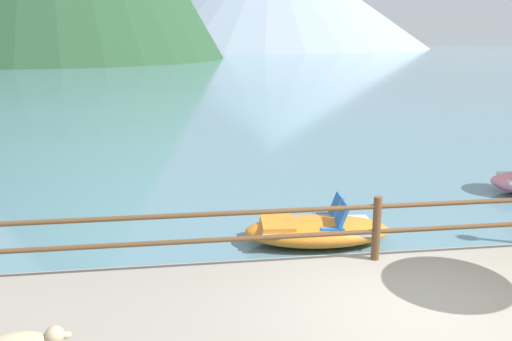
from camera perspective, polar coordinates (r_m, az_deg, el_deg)
ground_plane at (r=45.63m, az=-4.75°, el=9.90°), size 200.00×200.00×0.00m
dock_railing at (r=7.92m, az=12.69°, el=-5.27°), size 23.92×0.12×0.95m
pedal_boat_1 at (r=9.53m, az=6.39°, el=-6.27°), size 2.63×1.38×0.82m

